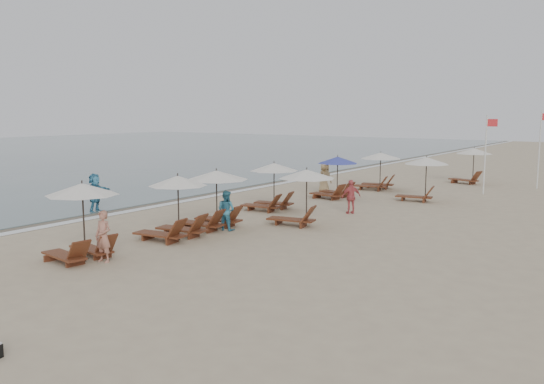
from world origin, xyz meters
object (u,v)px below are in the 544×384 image
Objects in this scene: lounger_station_3 at (270,185)px; beachgoer_mid_a at (226,210)px; beachgoer_far_a at (351,197)px; lounger_station_5 at (377,169)px; lounger_station_0 at (80,220)px; lounger_station_1 at (173,209)px; flag_pole_near at (486,151)px; inland_station_0 at (300,190)px; lounger_station_2 at (213,197)px; beachgoer_near at (103,236)px; inland_station_2 at (470,161)px; beachgoer_far_b at (325,178)px; waterline_walker at (95,193)px; lounger_station_4 at (334,177)px; inland_station_1 at (422,172)px.

beachgoer_mid_a is at bearing -75.54° from lounger_station_3.
lounger_station_5 is at bearing -123.13° from beachgoer_far_a.
lounger_station_0 is 0.97× the size of lounger_station_1.
lounger_station_3 is at bearing -121.98° from flag_pole_near.
lounger_station_1 is at bearing -117.32° from inland_station_0.
lounger_station_2 is 1.70× the size of beachgoer_near.
beachgoer_mid_a is 6.28m from beachgoer_far_a.
lounger_station_5 reaches higher than beachgoer_mid_a.
flag_pole_near is (3.67, 13.03, 0.97)m from inland_station_0.
beachgoer_far_a is (3.47, 1.24, -0.38)m from lounger_station_3.
beachgoer_far_a is (2.90, 5.90, -0.46)m from lounger_station_2.
lounger_station_0 reaches higher than inland_station_2.
lounger_station_2 is 5.65m from beachgoer_near.
lounger_station_3 is 6.20m from beachgoer_far_b.
lounger_station_1 is at bearing -154.04° from beachgoer_far_b.
flag_pole_near is (6.14, 15.41, 1.17)m from lounger_station_2.
waterline_walker reaches higher than beachgoer_near.
beachgoer_far_b is at bearing -148.13° from flag_pole_near.
beachgoer_far_a is at bearing 70.91° from lounger_station_1.
inland_station_0 is 17.41m from inland_station_2.
lounger_station_5 is at bearing 83.60° from beachgoer_near.
beachgoer_far_a is (2.85, -3.62, -0.35)m from lounger_station_4.
inland_station_2 is at bearing -144.91° from beachgoer_far_a.
lounger_station_1 reaches higher than lounger_station_5.
inland_station_0 is at bearing 33.14° from beachgoer_far_a.
inland_station_1 and inland_station_2 have the same top height.
beachgoer_mid_a reaches higher than beachgoer_far_a.
inland_station_0 is 1.55× the size of beachgoer_far_b.
beachgoer_far_a is (2.34, 11.51, -0.02)m from beachgoer_near.
lounger_station_4 is at bearing -159.12° from inland_station_1.
waterline_walker is (-6.55, 5.63, -0.37)m from lounger_station_0.
beachgoer_far_a is at bearing -51.80° from lounger_station_4.
lounger_station_5 is at bearing -9.36° from beachgoer_far_b.
lounger_station_1 is 1.41× the size of waterline_walker.
waterline_walker is at bearing -177.75° from lounger_station_2.
lounger_station_3 is 15.77m from inland_station_2.
flag_pole_near is at bearing -112.10° from beachgoer_mid_a.
lounger_station_1 is 16.11m from lounger_station_5.
lounger_station_2 reaches higher than inland_station_1.
inland_station_1 is (4.75, 6.44, 0.33)m from lounger_station_3.
lounger_station_1 is 13.10m from beachgoer_far_b.
lounger_station_2 is 1.06× the size of lounger_station_3.
beachgoer_far_b reaches higher than beachgoer_far_a.
inland_station_2 is at bearing 115.02° from flag_pole_near.
lounger_station_0 is at bearing -91.30° from lounger_station_2.
inland_station_2 is (-0.05, 8.61, -0.02)m from inland_station_1.
beachgoer_mid_a is (0.57, -9.47, -0.35)m from lounger_station_4.
inland_station_0 is at bearing 43.97° from lounger_station_2.
flag_pole_near is at bearing 15.01° from lounger_station_5.
lounger_station_4 is 1.56× the size of beachgoer_near.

